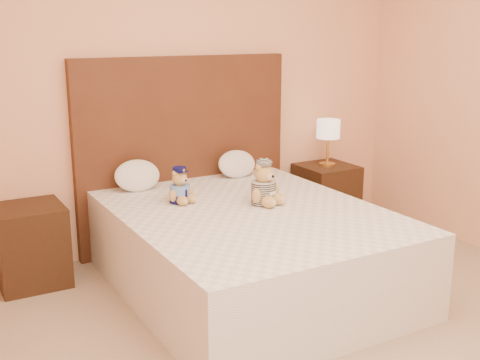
% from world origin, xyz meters
% --- Properties ---
extents(room_walls, '(4.04, 4.52, 2.72)m').
position_xyz_m(room_walls, '(0.00, 0.46, 1.81)').
color(room_walls, '#F1AB83').
rests_on(room_walls, ground).
extents(bed, '(1.60, 2.00, 0.55)m').
position_xyz_m(bed, '(0.00, 1.20, 0.28)').
color(bed, white).
rests_on(bed, ground).
extents(headboard, '(1.75, 0.08, 1.50)m').
position_xyz_m(headboard, '(0.00, 2.21, 0.75)').
color(headboard, '#502A18').
rests_on(headboard, ground).
extents(nightstand_left, '(0.45, 0.45, 0.55)m').
position_xyz_m(nightstand_left, '(-1.25, 2.00, 0.28)').
color(nightstand_left, '#331B10').
rests_on(nightstand_left, ground).
extents(nightstand_right, '(0.45, 0.45, 0.55)m').
position_xyz_m(nightstand_right, '(1.25, 2.00, 0.28)').
color(nightstand_right, '#331B10').
rests_on(nightstand_right, ground).
extents(lamp, '(0.20, 0.20, 0.40)m').
position_xyz_m(lamp, '(1.25, 2.00, 0.85)').
color(lamp, gold).
rests_on(lamp, nightstand_right).
extents(teddy_police, '(0.26, 0.25, 0.24)m').
position_xyz_m(teddy_police, '(-0.32, 1.59, 0.67)').
color(teddy_police, '#A77B41').
rests_on(teddy_police, bed).
extents(teddy_prisoner, '(0.32, 0.32, 0.29)m').
position_xyz_m(teddy_prisoner, '(0.16, 1.27, 0.70)').
color(teddy_prisoner, '#A77B41').
rests_on(teddy_prisoner, bed).
extents(pillow_left, '(0.34, 0.22, 0.24)m').
position_xyz_m(pillow_left, '(-0.46, 2.03, 0.67)').
color(pillow_left, white).
rests_on(pillow_left, bed).
extents(pillow_right, '(0.33, 0.21, 0.23)m').
position_xyz_m(pillow_right, '(0.37, 2.03, 0.66)').
color(pillow_right, white).
rests_on(pillow_right, bed).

